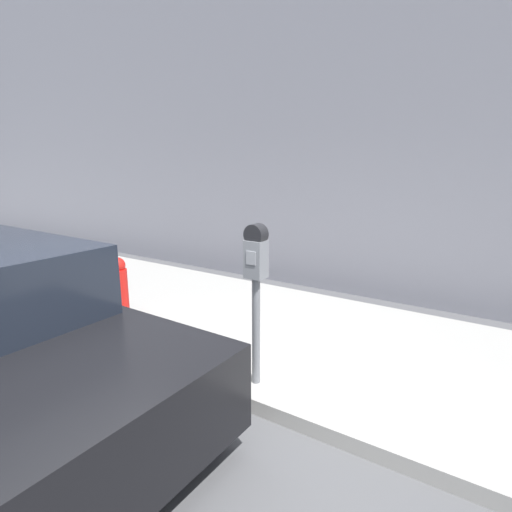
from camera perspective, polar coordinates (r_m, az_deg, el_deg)
ground_plane at (r=3.35m, az=-17.05°, el=-24.63°), size 60.00×60.00×0.00m
sidewalk at (r=4.79m, az=3.77°, el=-10.99°), size 24.00×2.80×0.13m
building_facade at (r=6.50m, az=14.65°, el=24.90°), size 24.00×0.30×6.78m
parking_meter at (r=3.31m, az=-0.00°, el=-2.85°), size 0.17×0.15×1.41m
fire_hydrant at (r=5.02m, az=-19.00°, el=-4.73°), size 0.22×0.22×0.82m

